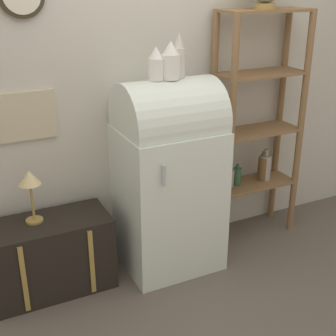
# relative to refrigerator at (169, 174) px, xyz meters

# --- Properties ---
(ground_plane) EXTENTS (12.00, 12.00, 0.00)m
(ground_plane) POSITION_rel_refrigerator_xyz_m (0.00, -0.27, -0.70)
(ground_plane) COLOR #60564C
(wall_back) EXTENTS (7.00, 0.09, 2.70)m
(wall_back) POSITION_rel_refrigerator_xyz_m (-0.00, 0.31, 0.65)
(wall_back) COLOR beige
(wall_back) RESTS_ON ground_plane
(refrigerator) EXTENTS (0.66, 0.60, 1.36)m
(refrigerator) POSITION_rel_refrigerator_xyz_m (0.00, 0.00, 0.00)
(refrigerator) COLOR silver
(refrigerator) RESTS_ON ground_plane
(suitcase_trunk) EXTENTS (0.78, 0.39, 0.51)m
(suitcase_trunk) POSITION_rel_refrigerator_xyz_m (-0.84, 0.05, -0.45)
(suitcase_trunk) COLOR black
(suitcase_trunk) RESTS_ON ground_plane
(shelf_unit) EXTENTS (0.69, 0.31, 1.75)m
(shelf_unit) POSITION_rel_refrigerator_xyz_m (0.80, 0.11, 0.21)
(shelf_unit) COLOR olive
(shelf_unit) RESTS_ON ground_plane
(vase_left) EXTENTS (0.10, 0.10, 0.21)m
(vase_left) POSITION_rel_refrigerator_xyz_m (-0.08, 0.01, 0.75)
(vase_left) COLOR white
(vase_left) RESTS_ON refrigerator
(vase_center) EXTENTS (0.12, 0.12, 0.24)m
(vase_center) POSITION_rel_refrigerator_xyz_m (0.01, -0.01, 0.77)
(vase_center) COLOR white
(vase_center) RESTS_ON refrigerator
(vase_right) EXTENTS (0.08, 0.08, 0.29)m
(vase_right) POSITION_rel_refrigerator_xyz_m (0.08, 0.01, 0.79)
(vase_right) COLOR beige
(vase_right) RESTS_ON refrigerator
(desk_lamp) EXTENTS (0.14, 0.14, 0.35)m
(desk_lamp) POSITION_rel_refrigerator_xyz_m (-0.91, 0.09, 0.08)
(desk_lamp) COLOR #AD8942
(desk_lamp) RESTS_ON suitcase_trunk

